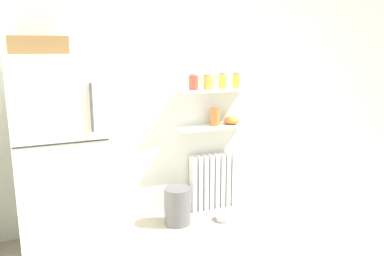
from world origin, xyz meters
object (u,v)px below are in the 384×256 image
Objects in this scene: storage_jar_3 at (236,80)px; radiator at (213,181)px; storage_jar_2 at (222,81)px; pet_food_bowl at (225,218)px; shelf_bowl at (232,120)px; vase at (215,117)px; refrigerator at (60,152)px; storage_jar_0 at (194,82)px; trash_bin at (177,206)px; storage_jar_1 at (208,82)px.

radiator is at bearing 173.42° from storage_jar_3.
pet_food_bowl is at bearing -109.43° from storage_jar_2.
pet_food_bowl is at bearing -127.19° from shelf_bowl.
shelf_bowl is at bearing -0.00° from storage_jar_2.
vase is 0.22m from shelf_bowl.
vase is at bearing 7.92° from refrigerator.
storage_jar_0 is at bearing 126.37° from pet_food_bowl.
pet_food_bowl is at bearing -94.20° from radiator.
refrigerator reaches higher than shelf_bowl.
trash_bin is 1.88× the size of pet_food_bowl.
storage_jar_2 reaches higher than pet_food_bowl.
shelf_bowl is (0.22, 0.00, -0.06)m from vase.
storage_jar_3 is (0.26, -0.03, 1.16)m from radiator.
storage_jar_3 reaches higher than pet_food_bowl.
storage_jar_3 is at bearing 6.86° from refrigerator.
storage_jar_3 is at bearing -0.00° from shelf_bowl.
trash_bin is 0.55m from pet_food_bowl.
vase is at bearing 19.97° from trash_bin.
vase is 1.11m from pet_food_bowl.
storage_jar_3 is at bearing 48.10° from pet_food_bowl.
radiator is 3.74× the size of storage_jar_0.
storage_jar_0 is 1.00× the size of storage_jar_3.
storage_jar_1 is at bearing 0.00° from storage_jar_0.
refrigerator is 9.17× the size of pet_food_bowl.
refrigerator is at bearing -172.47° from storage_jar_2.
storage_jar_1 is at bearing 8.35° from refrigerator.
storage_jar_2 is at bearing 180.00° from shelf_bowl.
storage_jar_2 is 1.44m from trash_bin.
storage_jar_1 is 1.49m from pet_food_bowl.
storage_jar_0 is 1.51m from pet_food_bowl.
storage_jar_3 is 1.52m from trash_bin.
storage_jar_2 is (0.17, 0.00, 0.01)m from storage_jar_1.
storage_jar_1 is at bearing 180.00° from storage_jar_3.
refrigerator is 11.89× the size of storage_jar_1.
refrigerator reaches higher than storage_jar_2.
radiator reaches higher than pet_food_bowl.
storage_jar_3 is 0.89× the size of vase.
shelf_bowl is 1.08m from pet_food_bowl.
storage_jar_3 is 0.44× the size of trash_bin.
radiator is 1.16m from storage_jar_1.
trash_bin is at bearing -157.24° from radiator.
storage_jar_0 reaches higher than pet_food_bowl.
storage_jar_1 reaches higher than pet_food_bowl.
trash_bin is at bearing -162.68° from storage_jar_2.
storage_jar_2 reaches higher than radiator.
storage_jar_2 is at bearing 17.32° from trash_bin.
shelf_bowl is at bearing 0.00° from vase.
refrigerator is at bearing 176.98° from pet_food_bowl.
storage_jar_3 reaches higher than storage_jar_1.
pet_food_bowl is at bearing -53.63° from storage_jar_0.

